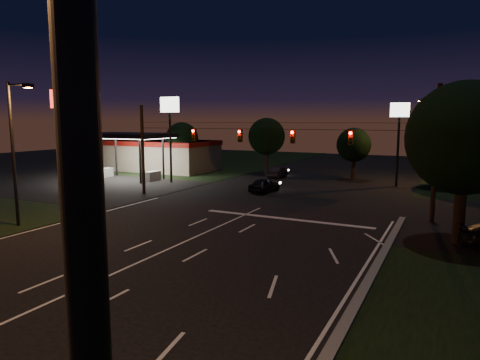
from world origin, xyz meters
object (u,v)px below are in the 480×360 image
Objects in this scene: tree_right_near at (465,139)px; car_oncoming_b at (278,172)px; utility_pole_right at (432,222)px; car_oncoming_a at (264,185)px.

car_oncoming_b is at bearing 132.01° from tree_right_near.
utility_pole_right is 2.34× the size of car_oncoming_b.
tree_right_near is at bearing 152.69° from car_oncoming_a.
car_oncoming_b is (-18.82, 20.89, -5.04)m from tree_right_near.
car_oncoming_a is (-14.60, 5.88, 0.67)m from utility_pole_right.
car_oncoming_a is (-16.12, 10.71, -5.01)m from tree_right_near.
utility_pole_right reaches higher than car_oncoming_a.
utility_pole_right reaches higher than car_oncoming_b.
tree_right_near is 2.24× the size of car_oncoming_a.
utility_pole_right is at bearing 164.36° from car_oncoming_a.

